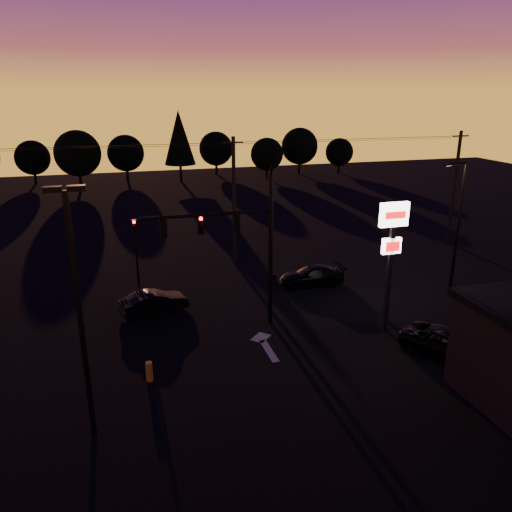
{
  "coord_description": "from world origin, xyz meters",
  "views": [
    {
      "loc": [
        -6.03,
        -19.36,
        11.95
      ],
      "look_at": [
        1.0,
        5.0,
        3.5
      ],
      "focal_mm": 35.0,
      "sensor_mm": 36.0,
      "label": 1
    }
  ],
  "objects_px": {
    "parking_lot_light": "(78,301)",
    "suv_parked": "(449,344)",
    "traffic_signal_mast": "(241,237)",
    "car_mid": "(154,302)",
    "secondary_signal": "(136,243)",
    "pylon_sign": "(392,240)",
    "car_right": "(312,276)",
    "bollard": "(149,372)",
    "streetlight": "(458,221)"
  },
  "relations": [
    {
      "from": "parking_lot_light",
      "to": "suv_parked",
      "type": "bearing_deg",
      "value": 4.43
    },
    {
      "from": "traffic_signal_mast",
      "to": "car_mid",
      "type": "bearing_deg",
      "value": 144.89
    },
    {
      "from": "traffic_signal_mast",
      "to": "secondary_signal",
      "type": "bearing_deg",
      "value": 123.19
    },
    {
      "from": "pylon_sign",
      "to": "suv_parked",
      "type": "relative_size",
      "value": 1.53
    },
    {
      "from": "secondary_signal",
      "to": "pylon_sign",
      "type": "distance_m",
      "value": 15.75
    },
    {
      "from": "car_right",
      "to": "parking_lot_light",
      "type": "bearing_deg",
      "value": -45.65
    },
    {
      "from": "pylon_sign",
      "to": "secondary_signal",
      "type": "bearing_deg",
      "value": 140.23
    },
    {
      "from": "parking_lot_light",
      "to": "pylon_sign",
      "type": "xyz_separation_m",
      "value": [
        14.5,
        4.5,
        -0.36
      ]
    },
    {
      "from": "pylon_sign",
      "to": "car_mid",
      "type": "distance_m",
      "value": 13.38
    },
    {
      "from": "traffic_signal_mast",
      "to": "bollard",
      "type": "xyz_separation_m",
      "value": [
        -5.14,
        -4.04,
        -4.49
      ]
    },
    {
      "from": "car_mid",
      "to": "car_right",
      "type": "distance_m",
      "value": 10.24
    },
    {
      "from": "pylon_sign",
      "to": "car_mid",
      "type": "bearing_deg",
      "value": 154.17
    },
    {
      "from": "pylon_sign",
      "to": "traffic_signal_mast",
      "type": "bearing_deg",
      "value": 160.64
    },
    {
      "from": "parking_lot_light",
      "to": "car_right",
      "type": "bearing_deg",
      "value": 40.92
    },
    {
      "from": "car_right",
      "to": "bollard",
      "type": "bearing_deg",
      "value": -48.76
    },
    {
      "from": "traffic_signal_mast",
      "to": "bollard",
      "type": "bearing_deg",
      "value": -141.86
    },
    {
      "from": "parking_lot_light",
      "to": "streetlight",
      "type": "relative_size",
      "value": 1.14
    },
    {
      "from": "traffic_signal_mast",
      "to": "bollard",
      "type": "distance_m",
      "value": 7.93
    },
    {
      "from": "streetlight",
      "to": "car_mid",
      "type": "xyz_separation_m",
      "value": [
        -18.31,
        1.52,
        -3.8
      ]
    },
    {
      "from": "traffic_signal_mast",
      "to": "parking_lot_light",
      "type": "relative_size",
      "value": 0.94
    },
    {
      "from": "bollard",
      "to": "car_right",
      "type": "xyz_separation_m",
      "value": [
        10.98,
        8.52,
        0.16
      ]
    },
    {
      "from": "streetlight",
      "to": "bollard",
      "type": "relative_size",
      "value": 8.99
    },
    {
      "from": "streetlight",
      "to": "bollard",
      "type": "height_order",
      "value": "streetlight"
    },
    {
      "from": "pylon_sign",
      "to": "car_mid",
      "type": "relative_size",
      "value": 1.8
    },
    {
      "from": "car_mid",
      "to": "car_right",
      "type": "relative_size",
      "value": 0.9
    },
    {
      "from": "car_mid",
      "to": "secondary_signal",
      "type": "bearing_deg",
      "value": -6.67
    },
    {
      "from": "secondary_signal",
      "to": "suv_parked",
      "type": "distance_m",
      "value": 19.05
    },
    {
      "from": "parking_lot_light",
      "to": "car_right",
      "type": "height_order",
      "value": "parking_lot_light"
    },
    {
      "from": "parking_lot_light",
      "to": "pylon_sign",
      "type": "distance_m",
      "value": 15.19
    },
    {
      "from": "secondary_signal",
      "to": "car_right",
      "type": "distance_m",
      "value": 11.38
    },
    {
      "from": "secondary_signal",
      "to": "car_right",
      "type": "xyz_separation_m",
      "value": [
        10.74,
        -3.01,
        -2.25
      ]
    },
    {
      "from": "bollard",
      "to": "pylon_sign",
      "type": "bearing_deg",
      "value": 7.19
    },
    {
      "from": "streetlight",
      "to": "bollard",
      "type": "bearing_deg",
      "value": -163.85
    },
    {
      "from": "secondary_signal",
      "to": "car_right",
      "type": "bearing_deg",
      "value": -15.67
    },
    {
      "from": "car_mid",
      "to": "car_right",
      "type": "height_order",
      "value": "car_mid"
    },
    {
      "from": "bollard",
      "to": "car_right",
      "type": "bearing_deg",
      "value": 37.81
    },
    {
      "from": "bollard",
      "to": "car_mid",
      "type": "bearing_deg",
      "value": 83.22
    },
    {
      "from": "pylon_sign",
      "to": "streetlight",
      "type": "height_order",
      "value": "streetlight"
    },
    {
      "from": "secondary_signal",
      "to": "streetlight",
      "type": "relative_size",
      "value": 0.54
    },
    {
      "from": "secondary_signal",
      "to": "bollard",
      "type": "bearing_deg",
      "value": -91.2
    },
    {
      "from": "streetlight",
      "to": "suv_parked",
      "type": "height_order",
      "value": "streetlight"
    },
    {
      "from": "parking_lot_light",
      "to": "suv_parked",
      "type": "height_order",
      "value": "parking_lot_light"
    },
    {
      "from": "bollard",
      "to": "suv_parked",
      "type": "distance_m",
      "value": 13.85
    },
    {
      "from": "pylon_sign",
      "to": "streetlight",
      "type": "xyz_separation_m",
      "value": [
        6.91,
        4.0,
        -0.49
      ]
    },
    {
      "from": "traffic_signal_mast",
      "to": "streetlight",
      "type": "relative_size",
      "value": 1.07
    },
    {
      "from": "secondary_signal",
      "to": "parking_lot_light",
      "type": "height_order",
      "value": "parking_lot_light"
    },
    {
      "from": "bollard",
      "to": "traffic_signal_mast",
      "type": "bearing_deg",
      "value": 38.14
    },
    {
      "from": "secondary_signal",
      "to": "parking_lot_light",
      "type": "bearing_deg",
      "value": -99.79
    },
    {
      "from": "traffic_signal_mast",
      "to": "suv_parked",
      "type": "height_order",
      "value": "traffic_signal_mast"
    },
    {
      "from": "traffic_signal_mast",
      "to": "secondary_signal",
      "type": "height_order",
      "value": "traffic_signal_mast"
    }
  ]
}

